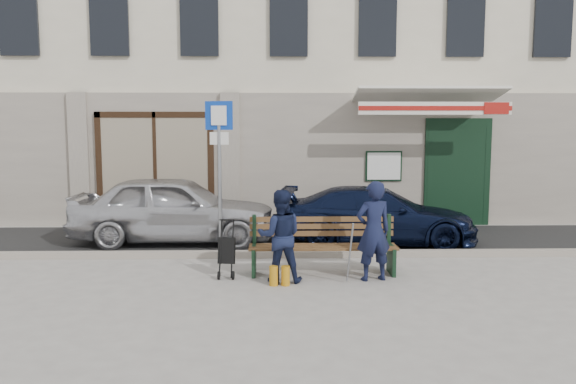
{
  "coord_description": "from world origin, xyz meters",
  "views": [
    {
      "loc": [
        -0.33,
        -8.62,
        2.38
      ],
      "look_at": [
        -0.09,
        1.6,
        1.2
      ],
      "focal_mm": 35.0,
      "sensor_mm": 36.0,
      "label": 1
    }
  ],
  "objects_px": {
    "parking_sign": "(219,151)",
    "stroller": "(227,252)",
    "bench": "(320,246)",
    "car_silver": "(175,209)",
    "car_navy": "(378,215)",
    "woman": "(280,236)",
    "man": "(373,231)"
  },
  "relations": [
    {
      "from": "bench",
      "to": "woman",
      "type": "distance_m",
      "value": 0.84
    },
    {
      "from": "parking_sign",
      "to": "man",
      "type": "relative_size",
      "value": 1.83
    },
    {
      "from": "car_navy",
      "to": "man",
      "type": "bearing_deg",
      "value": 176.01
    },
    {
      "from": "woman",
      "to": "car_silver",
      "type": "bearing_deg",
      "value": -54.81
    },
    {
      "from": "car_silver",
      "to": "man",
      "type": "distance_m",
      "value": 4.68
    },
    {
      "from": "parking_sign",
      "to": "bench",
      "type": "bearing_deg",
      "value": -29.24
    },
    {
      "from": "parking_sign",
      "to": "bench",
      "type": "distance_m",
      "value": 2.82
    },
    {
      "from": "parking_sign",
      "to": "woman",
      "type": "xyz_separation_m",
      "value": [
        1.12,
        -2.07,
        -1.22
      ]
    },
    {
      "from": "car_silver",
      "to": "car_navy",
      "type": "height_order",
      "value": "car_silver"
    },
    {
      "from": "car_navy",
      "to": "stroller",
      "type": "relative_size",
      "value": 4.37
    },
    {
      "from": "car_silver",
      "to": "woman",
      "type": "bearing_deg",
      "value": -144.54
    },
    {
      "from": "stroller",
      "to": "bench",
      "type": "bearing_deg",
      "value": 10.57
    },
    {
      "from": "woman",
      "to": "bench",
      "type": "bearing_deg",
      "value": -145.64
    },
    {
      "from": "parking_sign",
      "to": "bench",
      "type": "height_order",
      "value": "parking_sign"
    },
    {
      "from": "car_navy",
      "to": "woman",
      "type": "distance_m",
      "value": 3.56
    },
    {
      "from": "car_silver",
      "to": "bench",
      "type": "relative_size",
      "value": 1.74
    },
    {
      "from": "car_navy",
      "to": "parking_sign",
      "type": "bearing_deg",
      "value": 112.56
    },
    {
      "from": "car_silver",
      "to": "woman",
      "type": "relative_size",
      "value": 2.91
    },
    {
      "from": "parking_sign",
      "to": "stroller",
      "type": "bearing_deg",
      "value": -68.08
    },
    {
      "from": "car_silver",
      "to": "stroller",
      "type": "relative_size",
      "value": 4.58
    },
    {
      "from": "parking_sign",
      "to": "stroller",
      "type": "distance_m",
      "value": 2.35
    },
    {
      "from": "car_navy",
      "to": "parking_sign",
      "type": "relative_size",
      "value": 1.39
    },
    {
      "from": "bench",
      "to": "stroller",
      "type": "height_order",
      "value": "bench"
    },
    {
      "from": "stroller",
      "to": "car_silver",
      "type": "bearing_deg",
      "value": 120.97
    },
    {
      "from": "bench",
      "to": "man",
      "type": "distance_m",
      "value": 0.95
    },
    {
      "from": "car_navy",
      "to": "stroller",
      "type": "distance_m",
      "value": 3.89
    },
    {
      "from": "car_silver",
      "to": "man",
      "type": "height_order",
      "value": "man"
    },
    {
      "from": "bench",
      "to": "parking_sign",
      "type": "bearing_deg",
      "value": 137.5
    },
    {
      "from": "parking_sign",
      "to": "man",
      "type": "bearing_deg",
      "value": -24.97
    },
    {
      "from": "car_navy",
      "to": "car_silver",
      "type": "bearing_deg",
      "value": 96.03
    },
    {
      "from": "woman",
      "to": "stroller",
      "type": "distance_m",
      "value": 0.96
    },
    {
      "from": "parking_sign",
      "to": "stroller",
      "type": "height_order",
      "value": "parking_sign"
    }
  ]
}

